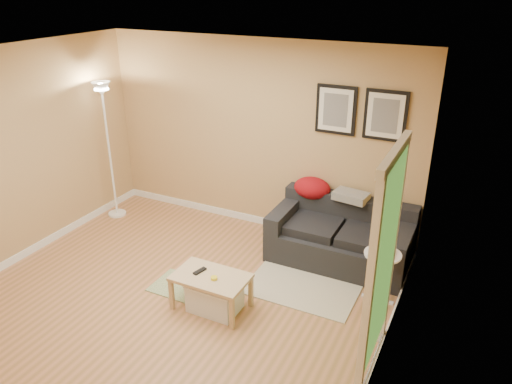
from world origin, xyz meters
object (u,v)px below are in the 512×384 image
coffee_table (211,292)px  floor_lamp (110,155)px  storage_bin (215,296)px  side_table (380,277)px  book_stack (385,250)px  sofa (341,234)px

coffee_table → floor_lamp: bearing=149.3°
coffee_table → storage_bin: bearing=-17.3°
storage_bin → floor_lamp: bearing=152.1°
side_table → book_stack: (0.02, 0.01, 0.34)m
floor_lamp → sofa: bearing=3.9°
sofa → floor_lamp: floor_lamp is taller
coffee_table → side_table: 1.83m
floor_lamp → coffee_table: bearing=-28.1°
coffee_table → storage_bin: 0.06m
book_stack → side_table: bearing=-127.3°
sofa → coffee_table: (-0.94, -1.53, -0.18)m
sofa → coffee_table: size_ratio=2.14×
floor_lamp → book_stack: bearing=-5.4°
coffee_table → floor_lamp: (-2.44, 1.30, 0.75)m
side_table → coffee_table: bearing=-150.2°
storage_bin → floor_lamp: floor_lamp is taller
storage_bin → book_stack: 1.87m
sofa → floor_lamp: (-3.38, -0.23, 0.57)m
coffee_table → side_table: bearing=27.3°
coffee_table → book_stack: 1.90m
sofa → book_stack: bearing=-42.9°
sofa → storage_bin: (-0.90, -1.54, -0.21)m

